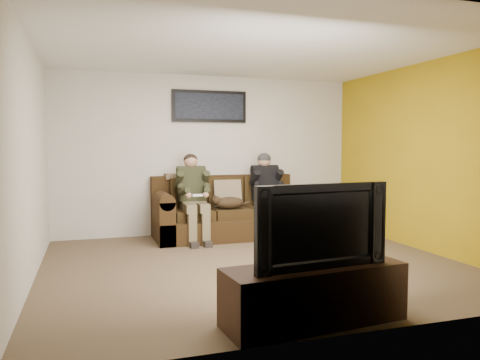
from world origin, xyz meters
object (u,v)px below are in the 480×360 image
object	(u,v)px
cat	(228,203)
television	(315,224)
person_right	(268,189)
tv_stand	(314,294)
framed_poster	(210,106)
sofa	(228,214)
person_left	(193,192)

from	to	relation	value
cat	television	world-z (taller)	television
person_right	cat	size ratio (longest dim) A/B	2.03
cat	tv_stand	world-z (taller)	cat
framed_poster	television	bearing A→B (deg)	-92.42
sofa	person_right	size ratio (longest dim) A/B	1.77
person_right	tv_stand	bearing A→B (deg)	-105.36
cat	person_left	bearing A→B (deg)	175.53
tv_stand	sofa	bearing A→B (deg)	78.88
person_right	sofa	bearing A→B (deg)	162.00
tv_stand	television	world-z (taller)	television
sofa	tv_stand	xyz separation A→B (m)	(-0.38, -3.78, -0.13)
framed_poster	tv_stand	size ratio (longest dim) A/B	0.82
cat	television	size ratio (longest dim) A/B	0.56
sofa	person_right	xyz separation A→B (m)	(0.61, -0.20, 0.39)
sofa	person_left	bearing A→B (deg)	-161.96
sofa	television	world-z (taller)	television
sofa	framed_poster	bearing A→B (deg)	117.65
framed_poster	television	distance (m)	4.36
framed_poster	cat	bearing A→B (deg)	-78.05
cat	television	bearing A→B (deg)	-94.97
person_left	sofa	bearing A→B (deg)	18.04
television	framed_poster	bearing A→B (deg)	82.13
person_left	framed_poster	xyz separation A→B (m)	(0.41, 0.58, 1.35)
person_right	person_left	bearing A→B (deg)	-179.98
person_left	television	xyz separation A→B (m)	(0.23, -3.59, 0.06)
sofa	person_right	distance (m)	0.75
person_right	cat	world-z (taller)	person_right
framed_poster	tv_stand	bearing A→B (deg)	-92.42
sofa	person_left	world-z (taller)	person_left
framed_poster	tv_stand	world-z (taller)	framed_poster
person_left	cat	distance (m)	0.57
sofa	television	xyz separation A→B (m)	(-0.38, -3.78, 0.45)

